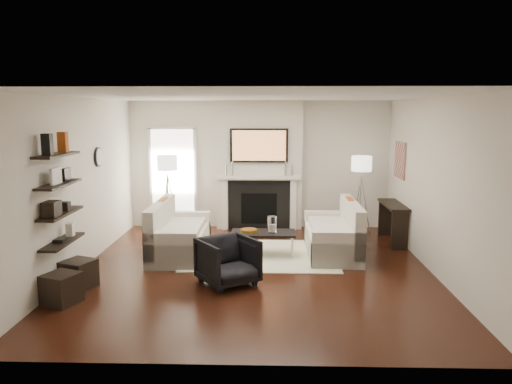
{
  "coord_description": "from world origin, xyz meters",
  "views": [
    {
      "loc": [
        0.24,
        -7.58,
        2.48
      ],
      "look_at": [
        0.0,
        0.6,
        1.15
      ],
      "focal_mm": 35.0,
      "sensor_mm": 36.0,
      "label": 1
    }
  ],
  "objects_px": {
    "coffee_table": "(263,233)",
    "loveseat_right_base": "(332,242)",
    "lamp_left_shade": "(167,163)",
    "armchair": "(228,259)",
    "ottoman_near": "(79,274)",
    "loveseat_left_base": "(180,243)",
    "lamp_right_shade": "(362,164)"
  },
  "relations": [
    {
      "from": "coffee_table",
      "to": "ottoman_near",
      "type": "relative_size",
      "value": 2.75
    },
    {
      "from": "loveseat_left_base",
      "to": "ottoman_near",
      "type": "height_order",
      "value": "loveseat_left_base"
    },
    {
      "from": "lamp_left_shade",
      "to": "lamp_right_shade",
      "type": "relative_size",
      "value": 1.0
    },
    {
      "from": "loveseat_right_base",
      "to": "armchair",
      "type": "height_order",
      "value": "armchair"
    },
    {
      "from": "armchair",
      "to": "lamp_left_shade",
      "type": "relative_size",
      "value": 1.88
    },
    {
      "from": "coffee_table",
      "to": "armchair",
      "type": "xyz_separation_m",
      "value": [
        -0.49,
        -1.46,
        -0.02
      ]
    },
    {
      "from": "armchair",
      "to": "lamp_left_shade",
      "type": "xyz_separation_m",
      "value": [
        -1.48,
        3.06,
        1.07
      ]
    },
    {
      "from": "lamp_left_shade",
      "to": "lamp_right_shade",
      "type": "distance_m",
      "value": 3.9
    },
    {
      "from": "ottoman_near",
      "to": "loveseat_right_base",
      "type": "bearing_deg",
      "value": 25.61
    },
    {
      "from": "loveseat_left_base",
      "to": "loveseat_right_base",
      "type": "distance_m",
      "value": 2.66
    },
    {
      "from": "lamp_right_shade",
      "to": "coffee_table",
      "type": "bearing_deg",
      "value": -141.19
    },
    {
      "from": "coffee_table",
      "to": "loveseat_right_base",
      "type": "bearing_deg",
      "value": 6.78
    },
    {
      "from": "lamp_left_shade",
      "to": "coffee_table",
      "type": "bearing_deg",
      "value": -39.02
    },
    {
      "from": "lamp_right_shade",
      "to": "loveseat_left_base",
      "type": "bearing_deg",
      "value": -155.58
    },
    {
      "from": "loveseat_left_base",
      "to": "armchair",
      "type": "relative_size",
      "value": 2.39
    },
    {
      "from": "coffee_table",
      "to": "lamp_right_shade",
      "type": "height_order",
      "value": "lamp_right_shade"
    },
    {
      "from": "lamp_left_shade",
      "to": "ottoman_near",
      "type": "relative_size",
      "value": 1.0
    },
    {
      "from": "loveseat_left_base",
      "to": "ottoman_near",
      "type": "bearing_deg",
      "value": -123.97
    },
    {
      "from": "armchair",
      "to": "loveseat_right_base",
      "type": "bearing_deg",
      "value": 8.72
    },
    {
      "from": "lamp_left_shade",
      "to": "ottoman_near",
      "type": "bearing_deg",
      "value": -100.73
    },
    {
      "from": "coffee_table",
      "to": "ottoman_near",
      "type": "xyz_separation_m",
      "value": [
        -2.59,
        -1.67,
        -0.2
      ]
    },
    {
      "from": "loveseat_right_base",
      "to": "armchair",
      "type": "distance_m",
      "value": 2.34
    },
    {
      "from": "coffee_table",
      "to": "armchair",
      "type": "relative_size",
      "value": 1.46
    },
    {
      "from": "loveseat_right_base",
      "to": "lamp_right_shade",
      "type": "bearing_deg",
      "value": 62.66
    },
    {
      "from": "armchair",
      "to": "lamp_left_shade",
      "type": "distance_m",
      "value": 3.57
    },
    {
      "from": "loveseat_left_base",
      "to": "loveseat_right_base",
      "type": "bearing_deg",
      "value": 2.72
    },
    {
      "from": "ottoman_near",
      "to": "coffee_table",
      "type": "bearing_deg",
      "value": 32.88
    },
    {
      "from": "armchair",
      "to": "ottoman_near",
      "type": "bearing_deg",
      "value": 150.88
    },
    {
      "from": "lamp_left_shade",
      "to": "armchair",
      "type": "bearing_deg",
      "value": -64.13
    },
    {
      "from": "loveseat_left_base",
      "to": "lamp_right_shade",
      "type": "xyz_separation_m",
      "value": [
        3.38,
        1.54,
        1.24
      ]
    },
    {
      "from": "loveseat_left_base",
      "to": "armchair",
      "type": "xyz_separation_m",
      "value": [
        0.96,
        -1.48,
        0.17
      ]
    },
    {
      "from": "lamp_left_shade",
      "to": "loveseat_right_base",
      "type": "bearing_deg",
      "value": -24.63
    }
  ]
}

